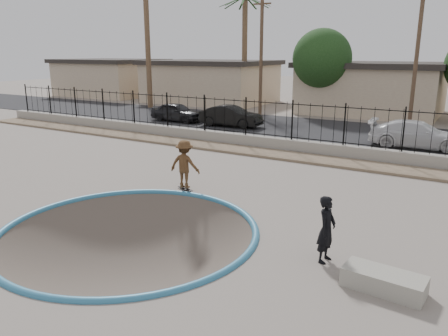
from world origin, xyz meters
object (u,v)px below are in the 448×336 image
skateboard (185,189)px  car_a (177,112)px  car_c (417,134)px  skater (185,167)px  car_b (231,116)px  concrete_ledge (384,281)px  videographer (327,229)px

skateboard → car_a: size_ratio=0.20×
car_a → car_c: bearing=-93.8°
skater → skateboard: skater is taller
car_a → car_b: bearing=-91.0°
skateboard → car_a: 15.55m
car_c → car_b: bearing=82.5°
skateboard → concrete_ledge: (7.34, -3.32, 0.15)m
car_b → skater: bearing=-161.2°
concrete_ledge → skateboard: bearing=155.7°
skater → car_b: size_ratio=0.42×
skateboard → car_a: (-9.55, 12.26, 0.62)m
videographer → concrete_ledge: videographer is taller
videographer → car_a: size_ratio=0.42×
skater → videographer: 6.49m
skateboard → videographer: size_ratio=0.48×
skater → skateboard: 0.79m
videographer → car_a: videographer is taller
car_c → skateboard: bearing=149.2°
skater → videographer: skater is taller
skateboard → car_c: car_c is taller
skater → skateboard: (0.00, 0.00, -0.79)m
skateboard → car_b: bearing=137.2°
skater → car_a: 15.54m
videographer → car_b: bearing=41.1°
videographer → car_b: 18.65m
skater → car_b: 13.34m
skater → car_a: skater is taller
skateboard → car_b: (-5.26, 12.26, 0.65)m
concrete_ledge → car_a: 22.99m
concrete_ledge → car_c: car_c is taller
concrete_ledge → car_c: size_ratio=0.35×
concrete_ledge → car_c: (-1.44, 14.83, 0.50)m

